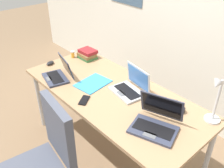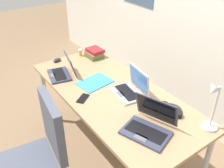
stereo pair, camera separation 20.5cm
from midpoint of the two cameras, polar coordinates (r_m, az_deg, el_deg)
name	(u,v)px [view 2 (the right image)]	position (r m, az deg, el deg)	size (l,w,h in m)	color
ground_plane	(112,150)	(2.70, 2.24, -14.94)	(12.00, 12.00, 0.00)	#7A6047
wall_back	(202,9)	(2.76, 22.08, 15.64)	(6.00, 0.13, 2.60)	silver
desk	(112,97)	(2.25, 2.60, -3.02)	(1.80, 0.80, 0.74)	#9E7A56
desk_lamp	(212,108)	(1.88, 24.99, -5.05)	(0.12, 0.18, 0.40)	silver
laptop_front_left	(131,89)	(2.19, 6.96, -1.14)	(0.34, 0.28, 0.23)	#B7BABC
laptop_near_mouse	(63,71)	(2.48, -9.01, 2.81)	(0.33, 0.30, 0.21)	#33384C
laptop_far_corner	(149,125)	(1.83, 11.75, -9.43)	(0.41, 0.39, 0.24)	#33384C
computer_mouse	(57,60)	(2.77, -10.47, 5.38)	(0.06, 0.10, 0.03)	black
cell_phone	(83,98)	(2.13, -4.00, -3.41)	(0.06, 0.14, 0.01)	black
headphones	(171,110)	(2.06, 16.23, -5.92)	(0.21, 0.18, 0.04)	black
pill_bottle	(80,52)	(2.86, -5.31, 7.20)	(0.04, 0.04, 0.08)	gold
book_stack	(94,53)	(2.82, -2.00, 7.06)	(0.20, 0.17, 0.09)	#336638
paper_folder_mid_desk	(95,82)	(2.35, -1.51, 0.35)	(0.23, 0.31, 0.01)	#338CC6
office_chair	(37,165)	(2.11, -14.11, -17.73)	(0.52, 0.56, 0.97)	black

